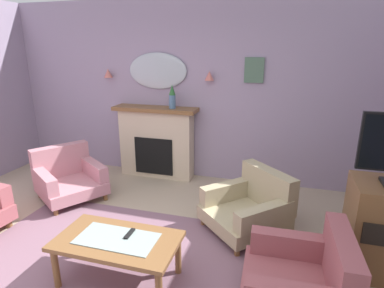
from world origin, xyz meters
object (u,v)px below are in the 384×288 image
(wall_sconce_right, at_px, (209,76))
(coffee_table, at_px, (117,244))
(mantel_vase_left, at_px, (172,97))
(armchair_beside_couch, at_px, (68,177))
(armchair_in_corner, at_px, (305,278))
(framed_picture, at_px, (254,70))
(fireplace, at_px, (156,143))
(wall_sconce_left, at_px, (108,73))
(wall_mirror, at_px, (157,71))
(tv_remote, at_px, (130,234))
(armchair_near_fireplace, at_px, (251,206))

(wall_sconce_right, bearing_deg, coffee_table, -95.08)
(mantel_vase_left, distance_m, armchair_beside_couch, 1.92)
(armchair_in_corner, bearing_deg, framed_picture, 106.39)
(fireplace, xyz_separation_m, wall_sconce_left, (-0.85, 0.09, 1.09))
(wall_mirror, distance_m, armchair_in_corner, 3.61)
(mantel_vase_left, relative_size, tv_remote, 2.29)
(tv_remote, bearing_deg, wall_mirror, 105.76)
(mantel_vase_left, height_order, armchair_beside_couch, mantel_vase_left)
(wall_mirror, relative_size, armchair_beside_couch, 0.85)
(fireplace, xyz_separation_m, coffee_table, (0.62, -2.44, -0.19))
(wall_mirror, bearing_deg, fireplace, -90.00)
(wall_mirror, bearing_deg, framed_picture, 0.38)
(wall_sconce_left, bearing_deg, armchair_near_fireplace, -27.68)
(tv_remote, bearing_deg, coffee_table, -133.83)
(framed_picture, distance_m, armchair_beside_couch, 3.07)
(coffee_table, bearing_deg, framed_picture, 71.36)
(framed_picture, distance_m, armchair_in_corner, 2.96)
(wall_sconce_right, xyz_separation_m, coffee_table, (-0.23, -2.53, -1.28))
(fireplace, relative_size, wall_mirror, 1.42)
(wall_sconce_left, height_order, armchair_near_fireplace, wall_sconce_left)
(wall_mirror, distance_m, wall_sconce_left, 0.85)
(mantel_vase_left, height_order, wall_sconce_right, wall_sconce_right)
(mantel_vase_left, xyz_separation_m, wall_mirror, (-0.30, 0.17, 0.37))
(mantel_vase_left, bearing_deg, fireplace, 174.61)
(mantel_vase_left, relative_size, armchair_in_corner, 0.43)
(fireplace, bearing_deg, tv_remote, -73.34)
(tv_remote, bearing_deg, fireplace, 106.66)
(mantel_vase_left, bearing_deg, wall_sconce_left, 174.04)
(armchair_near_fireplace, bearing_deg, tv_remote, -130.93)
(wall_mirror, relative_size, wall_sconce_left, 6.86)
(mantel_vase_left, xyz_separation_m, coffee_table, (0.32, -2.41, -0.96))
(framed_picture, bearing_deg, armchair_beside_couch, -152.70)
(armchair_in_corner, distance_m, armchair_beside_couch, 3.37)
(fireplace, height_order, armchair_in_corner, fireplace)
(coffee_table, distance_m, armchair_in_corner, 1.61)
(wall_mirror, xyz_separation_m, framed_picture, (1.50, 0.01, 0.04))
(mantel_vase_left, bearing_deg, armchair_beside_couch, -138.69)
(coffee_table, bearing_deg, armchair_in_corner, 4.11)
(wall_mirror, distance_m, wall_sconce_right, 0.85)
(tv_remote, xyz_separation_m, armchair_in_corner, (1.52, 0.03, -0.15))
(wall_sconce_right, bearing_deg, wall_mirror, 176.63)
(wall_sconce_left, relative_size, armchair_beside_couch, 0.12)
(wall_sconce_left, bearing_deg, coffee_table, -59.81)
(fireplace, xyz_separation_m, wall_mirror, (0.00, 0.14, 1.14))
(coffee_table, bearing_deg, mantel_vase_left, 97.66)
(mantel_vase_left, distance_m, coffee_table, 2.62)
(fireplace, distance_m, coffee_table, 2.53)
(tv_remote, distance_m, armchair_beside_couch, 2.06)
(wall_mirror, relative_size, framed_picture, 2.67)
(wall_sconce_right, bearing_deg, armchair_in_corner, -60.31)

